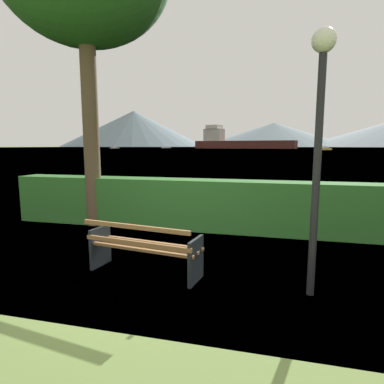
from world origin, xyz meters
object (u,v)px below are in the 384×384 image
park_bench (143,248)px  tender_far (166,147)px  fishing_boat_near (325,149)px  cargo_ship_large (236,142)px  sailboat_mid (115,148)px  lamp_post (320,118)px

park_bench → tender_far: tender_far is taller
fishing_boat_near → cargo_ship_large: bearing=126.6°
sailboat_mid → tender_far: 47.12m
lamp_post → fishing_boat_near: size_ratio=0.54×
lamp_post → cargo_ship_large: 219.76m
sailboat_mid → cargo_ship_large: bearing=6.3°
fishing_boat_near → sailboat_mid: fishing_boat_near is taller
lamp_post → cargo_ship_large: (-25.78, 218.23, 2.11)m
cargo_ship_large → lamp_post: bearing=-83.3°
tender_far → park_bench: bearing=-71.4°
lamp_post → sailboat_mid: size_ratio=0.52×
cargo_ship_large → sailboat_mid: (-85.90, -9.48, -4.05)m
lamp_post → sailboat_mid: (-111.68, 208.75, -1.94)m
cargo_ship_large → tender_far: bearing=153.5°
park_bench → fishing_boat_near: (24.18, 154.32, 0.17)m
tender_far → sailboat_mid: bearing=-122.7°
cargo_ship_large → fishing_boat_near: 79.62m
cargo_ship_large → fishing_boat_near: cargo_ship_large is taller
sailboat_mid → lamp_post: bearing=-61.9°
sailboat_mid → tender_far: tender_far is taller
cargo_ship_large → sailboat_mid: size_ratio=10.32×
park_bench → lamp_post: lamp_post is taller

